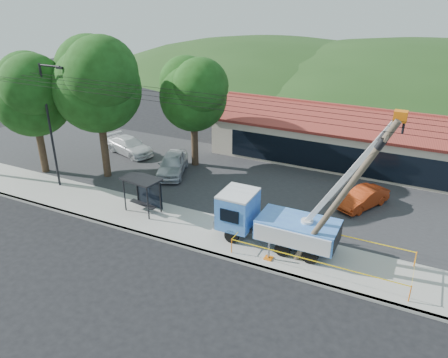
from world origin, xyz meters
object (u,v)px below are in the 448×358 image
leaning_pole (346,190)px  car_white (130,154)px  utility_truck (274,220)px  car_red (362,208)px  bus_shelter (143,186)px  car_silver (173,175)px

leaning_pole → car_white: 22.65m
utility_truck → car_red: utility_truck is taller
leaning_pole → car_white: (-20.21, 9.05, -4.75)m
bus_shelter → car_silver: 6.48m
car_silver → car_red: bearing=-17.8°
car_silver → car_white: 6.15m
car_red → leaning_pole: bearing=-62.7°
utility_truck → car_red: 8.03m
utility_truck → car_white: bearing=153.6°
leaning_pole → car_red: (-0.05, 7.82, -4.75)m
leaning_pole → car_silver: (-14.44, 6.94, -4.75)m
car_silver → car_white: (-5.77, 2.12, 0.00)m
leaning_pole → car_silver: 16.71m
leaning_pole → car_red: bearing=90.4°
leaning_pole → car_red: size_ratio=2.10×
utility_truck → leaning_pole: (3.90, -0.96, 3.12)m
car_red → car_white: bearing=-156.6°
car_silver → car_red: car_silver is taller
bus_shelter → car_red: bus_shelter is taller
car_white → car_red: bearing=-76.9°
car_silver → car_red: 14.41m
utility_truck → car_silver: utility_truck is taller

